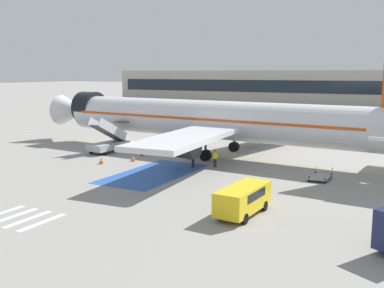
{
  "coord_description": "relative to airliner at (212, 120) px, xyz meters",
  "views": [
    {
      "loc": [
        19.19,
        -43.34,
        8.73
      ],
      "look_at": [
        -1.38,
        -4.56,
        1.71
      ],
      "focal_mm": 42.0,
      "sensor_mm": 36.0,
      "label": 1
    }
  ],
  "objects": [
    {
      "name": "apron_walkway_bar_1",
      "position": [
        -1.78,
        -24.42,
        -3.78
      ],
      "size": [
        0.44,
        3.6,
        0.01
      ],
      "primitive_type": "cube",
      "color": "silver",
      "rests_on": "ground_plane"
    },
    {
      "name": "apron_walkway_bar_0",
      "position": [
        -2.98,
        -24.42,
        -3.78
      ],
      "size": [
        0.44,
        3.6,
        0.01
      ],
      "primitive_type": "cube",
      "color": "silver",
      "rests_on": "ground_plane"
    },
    {
      "name": "terminal_building",
      "position": [
        -10.49,
        78.52,
        0.84
      ],
      "size": [
        110.31,
        12.1,
        9.25
      ],
      "color": "#B2AD9E",
      "rests_on": "ground_plane"
    },
    {
      "name": "traffic_cone_2",
      "position": [
        -0.89,
        -3.55,
        -3.49
      ],
      "size": [
        0.54,
        0.54,
        0.6
      ],
      "color": "orange",
      "rests_on": "ground_plane"
    },
    {
      "name": "ground_crew_1",
      "position": [
        3.01,
        -5.54,
        -2.83
      ],
      "size": [
        0.47,
        0.46,
        1.67
      ],
      "rotation": [
        0.0,
        0.0,
        0.77
      ],
      "color": "#2D2D33",
      "rests_on": "ground_plane"
    },
    {
      "name": "traffic_cone_0",
      "position": [
        -5.36,
        -6.76,
        -3.51
      ],
      "size": [
        0.49,
        0.49,
        0.55
      ],
      "color": "orange",
      "rests_on": "ground_plane"
    },
    {
      "name": "airliner",
      "position": [
        0.0,
        0.0,
        0.0
      ],
      "size": [
        46.59,
        33.49,
        10.78
      ],
      "rotation": [
        0.0,
        0.0,
        1.49
      ],
      "color": "silver",
      "rests_on": "ground_plane"
    },
    {
      "name": "fuel_tanker",
      "position": [
        5.7,
        20.71,
        -2.17
      ],
      "size": [
        3.76,
        10.98,
        3.22
      ],
      "rotation": [
        0.0,
        0.0,
        -0.12
      ],
      "color": "#38383D",
      "rests_on": "ground_plane"
    },
    {
      "name": "apron_walkway_bar_2",
      "position": [
        -0.58,
        -24.42,
        -3.78
      ],
      "size": [
        0.44,
        3.6,
        0.01
      ],
      "primitive_type": "cube",
      "color": "silver",
      "rests_on": "ground_plane"
    },
    {
      "name": "apron_walkway_bar_3",
      "position": [
        0.62,
        -24.42,
        -3.78
      ],
      "size": [
        0.44,
        3.6,
        0.01
      ],
      "primitive_type": "cube",
      "color": "silver",
      "rests_on": "ground_plane"
    },
    {
      "name": "apron_stand_patch_blue",
      "position": [
        -0.58,
        -10.41,
        -3.78
      ],
      "size": [
        5.5,
        11.07,
        0.01
      ],
      "primitive_type": "cube",
      "color": "#2856A8",
      "rests_on": "ground_plane"
    },
    {
      "name": "service_van_0",
      "position": [
        10.53,
        -17.56,
        -2.69
      ],
      "size": [
        2.07,
        4.9,
        1.8
      ],
      "rotation": [
        0.0,
        0.0,
        6.22
      ],
      "color": "yellow",
      "rests_on": "ground_plane"
    },
    {
      "name": "baggage_cart",
      "position": [
        12.75,
        -5.98,
        -3.53
      ],
      "size": [
        1.58,
        2.64,
        0.87
      ],
      "rotation": [
        0.0,
        0.0,
        6.25
      ],
      "color": "gray",
      "rests_on": "ground_plane"
    },
    {
      "name": "boarding_stairs_forward",
      "position": [
        -10.79,
        -3.75,
        -2.79
      ],
      "size": [
        2.56,
        5.36,
        4.04
      ],
      "rotation": [
        0.0,
        0.0,
        -0.08
      ],
      "color": "#ADB2BA",
      "rests_on": "ground_plane"
    },
    {
      "name": "ground_crew_0",
      "position": [
        -6.27,
        -3.94,
        -2.85
      ],
      "size": [
        0.42,
        0.49,
        1.63
      ],
      "rotation": [
        0.0,
        0.0,
        1.0
      ],
      "color": "#2D2D33",
      "rests_on": "ground_plane"
    },
    {
      "name": "traffic_cone_1",
      "position": [
        -7.34,
        -9.23,
        -3.47
      ],
      "size": [
        0.56,
        0.56,
        0.62
      ],
      "color": "orange",
      "rests_on": "ground_plane"
    },
    {
      "name": "ground_plane",
      "position": [
        1.1,
        0.66,
        -3.79
      ],
      "size": [
        600.0,
        600.0,
        0.0
      ],
      "primitive_type": "plane",
      "color": "gray"
    },
    {
      "name": "ground_crew_2",
      "position": [
        1.2,
        -6.47,
        -2.82
      ],
      "size": [
        0.34,
        0.48,
        1.69
      ],
      "rotation": [
        0.0,
        0.0,
        4.42
      ],
      "color": "#2D2D33",
      "rests_on": "ground_plane"
    },
    {
      "name": "apron_leadline_yellow",
      "position": [
        -0.58,
        0.04,
        -3.78
      ],
      "size": [
        79.74,
        6.29,
        0.01
      ],
      "primitive_type": "cube",
      "rotation": [
        0.0,
        0.0,
        1.49
      ],
      "color": "gold",
      "rests_on": "ground_plane"
    }
  ]
}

